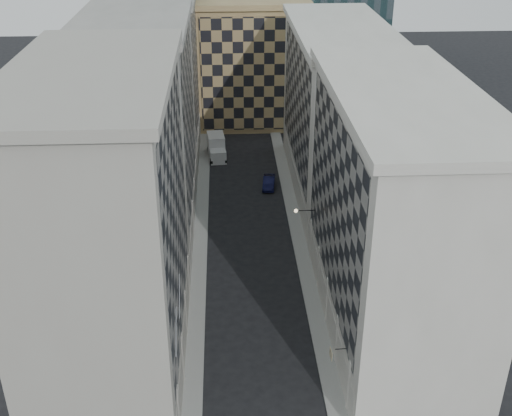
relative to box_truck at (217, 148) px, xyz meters
name	(u,v)px	position (x,y,z in m)	size (l,w,h in m)	color
sidewalk_west	(201,237)	(-1.70, -22.38, -1.23)	(1.50, 100.00, 0.15)	gray
sidewalk_east	(298,235)	(8.80, -22.38, -1.23)	(1.50, 100.00, 0.15)	gray
bldg_left_a	(109,230)	(-7.33, -41.38, 10.52)	(10.80, 22.80, 23.70)	#A09A90
bldg_left_b	(142,130)	(-7.33, -19.38, 10.02)	(10.80, 22.80, 22.70)	gray
bldg_left_c	(160,75)	(-7.33, 2.62, 9.52)	(10.80, 22.80, 21.70)	#A09A90
bldg_right_a	(392,215)	(14.43, -37.38, 9.02)	(10.80, 26.80, 20.70)	beige
bldg_right_b	(337,111)	(14.45, -10.38, 8.55)	(10.80, 28.80, 19.70)	beige
tan_block	(251,60)	(5.55, 15.51, 8.13)	(16.80, 14.80, 18.80)	#A58157
flagpoles_left	(178,313)	(-2.35, -46.38, 6.70)	(0.10, 6.33, 2.33)	gray
bracket_lamp	(298,211)	(7.93, -28.38, 4.90)	(1.98, 0.36, 0.36)	black
box_truck	(217,148)	(0.00, 0.00, 0.00)	(2.75, 5.64, 2.99)	beige
dark_car	(269,182)	(6.51, -10.14, -0.63)	(1.42, 4.08, 1.34)	black
shop_sign	(332,354)	(8.51, -46.18, 2.53)	(1.18, 0.76, 0.84)	black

